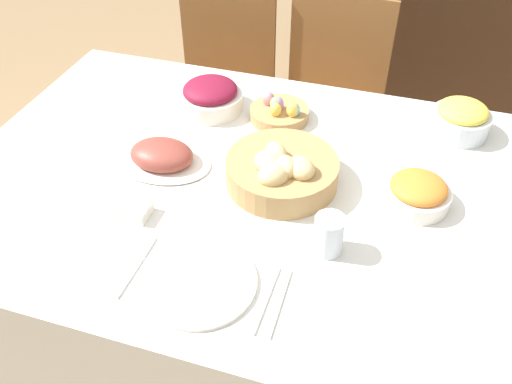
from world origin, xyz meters
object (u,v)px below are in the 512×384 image
(carrot_bowl, at_px, (417,192))
(butter_dish, at_px, (129,209))
(bread_basket, at_px, (282,171))
(drinking_cup, at_px, (329,235))
(spoon, at_px, (280,303))
(dinner_plate, at_px, (199,282))
(egg_basket, at_px, (280,112))
(chair_far_left, at_px, (219,82))
(ham_platter, at_px, (161,157))
(knife, at_px, (266,299))
(chair_far_center, at_px, (327,100))
(sideboard, at_px, (409,28))
(beet_salad_bowl, at_px, (211,96))
(pineapple_bowl, at_px, (461,119))
(fork, at_px, (136,267))

(carrot_bowl, height_order, butter_dish, carrot_bowl)
(bread_basket, bearing_deg, drinking_cup, -50.17)
(spoon, bearing_deg, dinner_plate, 179.10)
(bread_basket, xyz_separation_m, dinner_plate, (-0.08, -0.38, -0.04))
(egg_basket, height_order, drinking_cup, drinking_cup)
(chair_far_left, xyz_separation_m, bread_basket, (0.50, -0.85, 0.29))
(chair_far_left, distance_m, ham_platter, 0.92)
(dinner_plate, height_order, knife, dinner_plate)
(chair_far_center, bearing_deg, spoon, -78.80)
(bread_basket, bearing_deg, spoon, -75.26)
(sideboard, relative_size, ham_platter, 4.17)
(beet_salad_bowl, bearing_deg, drinking_cup, -45.82)
(pineapple_bowl, bearing_deg, bread_basket, -138.89)
(beet_salad_bowl, xyz_separation_m, dinner_plate, (0.23, -0.67, -0.04))
(chair_far_left, height_order, ham_platter, chair_far_left)
(bread_basket, height_order, fork, bread_basket)
(drinking_cup, bearing_deg, knife, -117.29)
(sideboard, distance_m, spoon, 2.16)
(carrot_bowl, distance_m, fork, 0.71)
(sideboard, relative_size, knife, 6.15)
(egg_basket, xyz_separation_m, dinner_plate, (0.00, -0.68, -0.02))
(egg_basket, relative_size, pineapple_bowl, 1.06)
(chair_far_center, bearing_deg, beet_salad_bowl, -111.59)
(sideboard, distance_m, pineapple_bowl, 1.42)
(fork, relative_size, butter_dish, 1.72)
(bread_basket, height_order, beet_salad_bowl, bread_basket)
(bread_basket, bearing_deg, beet_salad_bowl, 136.81)
(spoon, bearing_deg, bread_basket, 103.84)
(ham_platter, bearing_deg, drinking_cup, -19.69)
(drinking_cup, bearing_deg, ham_platter, 160.31)
(chair_far_left, xyz_separation_m, carrot_bowl, (0.85, -0.82, 0.28))
(sideboard, height_order, bread_basket, sideboard)
(egg_basket, height_order, butter_dish, egg_basket)
(fork, bearing_deg, chair_far_left, 102.99)
(sideboard, xyz_separation_m, fork, (-0.47, -2.13, 0.29))
(carrot_bowl, xyz_separation_m, pineapple_bowl, (0.09, 0.36, 0.01))
(carrot_bowl, bearing_deg, butter_dish, -159.65)
(spoon, bearing_deg, drinking_cup, 69.68)
(egg_basket, height_order, dinner_plate, egg_basket)
(egg_basket, bearing_deg, knife, -77.06)
(chair_far_left, distance_m, bread_basket, 1.03)
(egg_basket, relative_size, knife, 0.97)
(chair_far_center, bearing_deg, bread_basket, -82.84)
(carrot_bowl, distance_m, pineapple_bowl, 0.37)
(sideboard, distance_m, egg_basket, 1.52)
(chair_far_center, xyz_separation_m, spoon, (0.13, -1.23, 0.24))
(beet_salad_bowl, xyz_separation_m, pineapple_bowl, (0.75, 0.09, 0.00))
(ham_platter, height_order, butter_dish, ham_platter)
(knife, relative_size, spoon, 1.00)
(knife, xyz_separation_m, spoon, (0.03, 0.00, 0.00))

